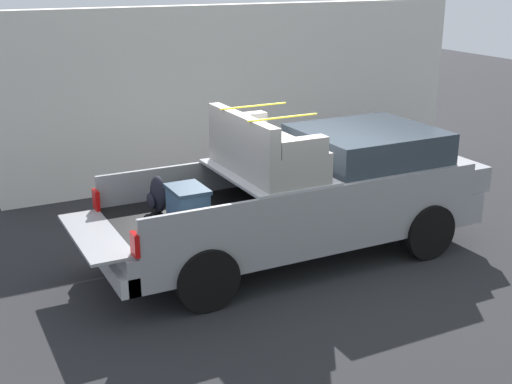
# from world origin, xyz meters

# --- Properties ---
(ground_plane) EXTENTS (40.00, 40.00, 0.00)m
(ground_plane) POSITION_xyz_m (0.00, 0.00, 0.00)
(ground_plane) COLOR #262628
(pickup_truck) EXTENTS (6.05, 2.06, 2.23)m
(pickup_truck) POSITION_xyz_m (0.35, -0.00, 0.95)
(pickup_truck) COLOR gray
(pickup_truck) RESTS_ON ground_plane
(building_facade) EXTENTS (9.74, 0.36, 3.39)m
(building_facade) POSITION_xyz_m (1.30, 4.20, 1.69)
(building_facade) COLOR silver
(building_facade) RESTS_ON ground_plane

